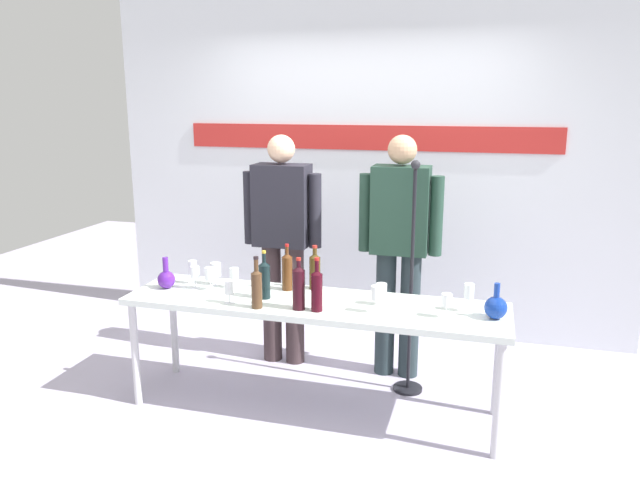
# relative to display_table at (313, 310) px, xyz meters

# --- Properties ---
(ground_plane) EXTENTS (10.00, 10.00, 0.00)m
(ground_plane) POSITION_rel_display_table_xyz_m (0.00, 0.00, -0.67)
(ground_plane) COLOR #B2A9C0
(back_wall) EXTENTS (4.40, 0.11, 3.00)m
(back_wall) POSITION_rel_display_table_xyz_m (0.00, 1.55, 0.83)
(back_wall) COLOR white
(back_wall) RESTS_ON ground
(display_table) EXTENTS (2.37, 0.60, 0.73)m
(display_table) POSITION_rel_display_table_xyz_m (0.00, 0.00, 0.00)
(display_table) COLOR silver
(display_table) RESTS_ON ground
(decanter_blue_left) EXTENTS (0.12, 0.12, 0.21)m
(decanter_blue_left) POSITION_rel_display_table_xyz_m (-1.01, -0.01, 0.13)
(decanter_blue_left) COLOR #4F1D8B
(decanter_blue_left) RESTS_ON display_table
(decanter_blue_right) EXTENTS (0.13, 0.13, 0.21)m
(decanter_blue_right) POSITION_rel_display_table_xyz_m (1.08, -0.01, 0.13)
(decanter_blue_right) COLOR navy
(decanter_blue_right) RESTS_ON display_table
(presenter_left) EXTENTS (0.59, 0.22, 1.70)m
(presenter_left) POSITION_rel_display_table_xyz_m (-0.43, 0.66, 0.30)
(presenter_left) COLOR #392B2D
(presenter_left) RESTS_ON ground
(presenter_right) EXTENTS (0.58, 0.22, 1.72)m
(presenter_right) POSITION_rel_display_table_xyz_m (0.43, 0.66, 0.31)
(presenter_right) COLOR #243135
(presenter_right) RESTS_ON ground
(wine_bottle_0) EXTENTS (0.07, 0.07, 0.31)m
(wine_bottle_0) POSITION_rel_display_table_xyz_m (-0.31, -0.03, 0.19)
(wine_bottle_0) COLOR black
(wine_bottle_0) RESTS_ON display_table
(wine_bottle_1) EXTENTS (0.07, 0.07, 0.31)m
(wine_bottle_1) POSITION_rel_display_table_xyz_m (-0.23, 0.17, 0.19)
(wine_bottle_1) COLOR #522D13
(wine_bottle_1) RESTS_ON display_table
(wine_bottle_2) EXTENTS (0.07, 0.07, 0.29)m
(wine_bottle_2) POSITION_rel_display_table_xyz_m (-0.06, 0.24, 0.19)
(wine_bottle_2) COLOR #443313
(wine_bottle_2) RESTS_ON display_table
(wine_bottle_3) EXTENTS (0.06, 0.06, 0.32)m
(wine_bottle_3) POSITION_rel_display_table_xyz_m (-0.29, -0.21, 0.19)
(wine_bottle_3) COLOR #49301C
(wine_bottle_3) RESTS_ON display_table
(wine_bottle_4) EXTENTS (0.07, 0.07, 0.32)m
(wine_bottle_4) POSITION_rel_display_table_xyz_m (0.07, -0.16, 0.19)
(wine_bottle_4) COLOR #360611
(wine_bottle_4) RESTS_ON display_table
(wine_bottle_5) EXTENTS (0.08, 0.08, 0.32)m
(wine_bottle_5) POSITION_rel_display_table_xyz_m (-0.04, -0.17, 0.20)
(wine_bottle_5) COLOR black
(wine_bottle_5) RESTS_ON display_table
(wine_glass_left_0) EXTENTS (0.07, 0.07, 0.15)m
(wine_glass_left_0) POSITION_rel_display_table_xyz_m (-0.71, 0.03, 0.17)
(wine_glass_left_0) COLOR white
(wine_glass_left_0) RESTS_ON display_table
(wine_glass_left_1) EXTENTS (0.06, 0.06, 0.16)m
(wine_glass_left_1) POSITION_rel_display_table_xyz_m (-0.88, 0.12, 0.17)
(wine_glass_left_1) COLOR white
(wine_glass_left_1) RESTS_ON display_table
(wine_glass_left_2) EXTENTS (0.07, 0.07, 0.15)m
(wine_glass_left_2) POSITION_rel_display_table_xyz_m (-0.72, 0.15, 0.16)
(wine_glass_left_2) COLOR white
(wine_glass_left_2) RESTS_ON display_table
(wine_glass_left_3) EXTENTS (0.06, 0.06, 0.15)m
(wine_glass_left_3) POSITION_rel_display_table_xyz_m (-0.82, 0.02, 0.17)
(wine_glass_left_3) COLOR white
(wine_glass_left_3) RESTS_ON display_table
(wine_glass_left_4) EXTENTS (0.06, 0.06, 0.14)m
(wine_glass_left_4) POSITION_rel_display_table_xyz_m (-0.57, 0.11, 0.16)
(wine_glass_left_4) COLOR white
(wine_glass_left_4) RESTS_ON display_table
(wine_glass_left_5) EXTENTS (0.06, 0.06, 0.14)m
(wine_glass_left_5) POSITION_rel_display_table_xyz_m (-0.48, -0.18, 0.16)
(wine_glass_left_5) COLOR white
(wine_glass_left_5) RESTS_ON display_table
(wine_glass_right_0) EXTENTS (0.06, 0.06, 0.14)m
(wine_glass_right_0) POSITION_rel_display_table_xyz_m (0.81, -0.08, 0.16)
(wine_glass_right_0) COLOR white
(wine_glass_right_0) RESTS_ON display_table
(wine_glass_right_1) EXTENTS (0.06, 0.06, 0.17)m
(wine_glass_right_1) POSITION_rel_display_table_xyz_m (0.93, 0.07, 0.18)
(wine_glass_right_1) COLOR white
(wine_glass_right_1) RESTS_ON display_table
(wine_glass_right_2) EXTENTS (0.07, 0.07, 0.14)m
(wine_glass_right_2) POSITION_rel_display_table_xyz_m (0.42, 0.04, 0.16)
(wine_glass_right_2) COLOR white
(wine_glass_right_2) RESTS_ON display_table
(wine_glass_right_3) EXTENTS (0.06, 0.06, 0.16)m
(wine_glass_right_3) POSITION_rel_display_table_xyz_m (0.41, -0.10, 0.18)
(wine_glass_right_3) COLOR white
(wine_glass_right_3) RESTS_ON display_table
(microphone_stand) EXTENTS (0.20, 0.20, 1.57)m
(microphone_stand) POSITION_rel_display_table_xyz_m (0.55, 0.42, -0.14)
(microphone_stand) COLOR black
(microphone_stand) RESTS_ON ground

